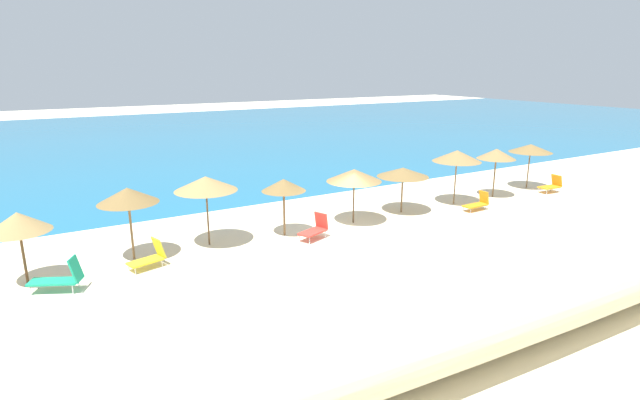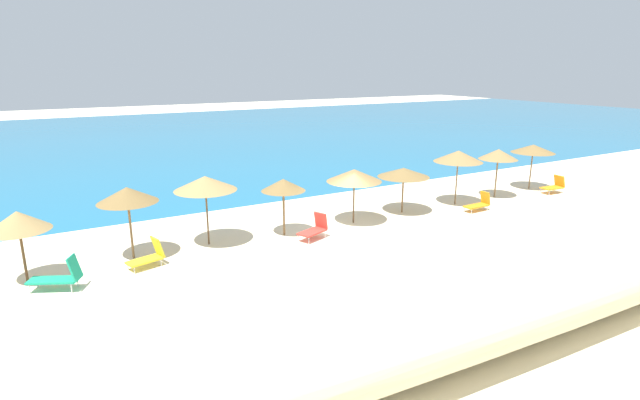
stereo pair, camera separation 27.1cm
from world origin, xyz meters
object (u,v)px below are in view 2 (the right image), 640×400
at_px(lounge_chair_0, 60,276).
at_px(lounge_chair_1, 315,228).
at_px(beach_umbrella_9, 533,149).
at_px(beach_ball, 496,230).
at_px(beach_umbrella_3, 205,183).
at_px(lounge_chair_2, 149,256).
at_px(beach_umbrella_2, 127,195).
at_px(beach_umbrella_6, 404,172).
at_px(beach_umbrella_8, 498,154).
at_px(lounge_chair_4, 554,186).
at_px(beach_umbrella_5, 354,175).
at_px(cooler_box, 586,192).
at_px(beach_umbrella_4, 283,185).
at_px(lounge_chair_3, 479,204).
at_px(beach_umbrella_7, 458,156).
at_px(beach_umbrella_1, 18,221).

relative_size(lounge_chair_0, lounge_chair_1, 1.19).
xyz_separation_m(beach_umbrella_9, beach_ball, (-8.29, -4.74, -2.31)).
bearing_deg(beach_umbrella_3, lounge_chair_2, -155.15).
xyz_separation_m(beach_umbrella_2, lounge_chair_1, (7.22, -1.54, -2.07)).
height_order(lounge_chair_0, lounge_chair_2, lounge_chair_0).
bearing_deg(beach_umbrella_6, beach_umbrella_3, 178.18).
bearing_deg(beach_umbrella_8, lounge_chair_4, -15.74).
height_order(beach_umbrella_6, lounge_chair_2, beach_umbrella_6).
bearing_deg(beach_umbrella_6, beach_umbrella_5, -175.70).
distance_m(lounge_chair_0, cooler_box, 27.05).
bearing_deg(beach_umbrella_4, cooler_box, -7.39).
relative_size(beach_umbrella_4, lounge_chair_0, 1.45).
distance_m(beach_umbrella_2, lounge_chair_2, 2.44).
distance_m(beach_umbrella_2, beach_umbrella_3, 3.02).
distance_m(lounge_chair_3, cooler_box, 7.85).
bearing_deg(beach_umbrella_2, lounge_chair_4, -3.86).
bearing_deg(lounge_chair_3, beach_umbrella_4, 80.39).
height_order(beach_umbrella_8, lounge_chair_2, beach_umbrella_8).
distance_m(beach_umbrella_4, lounge_chair_1, 2.31).
bearing_deg(beach_umbrella_8, beach_umbrella_9, 6.06).
height_order(beach_umbrella_7, lounge_chair_0, beach_umbrella_7).
relative_size(beach_umbrella_3, beach_umbrella_9, 1.08).
xyz_separation_m(beach_umbrella_3, lounge_chair_4, (20.23, -1.61, -2.18)).
bearing_deg(beach_ball, lounge_chair_3, 55.01).
xyz_separation_m(beach_umbrella_1, lounge_chair_1, (10.80, -1.04, -1.74)).
relative_size(beach_umbrella_4, beach_umbrella_8, 0.92).
xyz_separation_m(lounge_chair_2, lounge_chair_3, (16.25, -0.82, -0.05)).
relative_size(beach_umbrella_2, lounge_chair_1, 1.93).
xyz_separation_m(beach_umbrella_6, beach_umbrella_9, (9.89, 0.13, 0.37)).
height_order(lounge_chair_2, beach_ball, lounge_chair_2).
distance_m(beach_umbrella_6, beach_ball, 5.25).
bearing_deg(beach_umbrella_1, beach_umbrella_4, 0.41).
distance_m(lounge_chair_0, lounge_chair_4, 25.85).
relative_size(beach_umbrella_8, beach_umbrella_9, 1.02).
bearing_deg(beach_umbrella_4, lounge_chair_3, -8.61).
bearing_deg(lounge_chair_4, lounge_chair_1, 93.72).
xyz_separation_m(beach_umbrella_8, lounge_chair_0, (-22.09, -1.29, -1.97)).
distance_m(beach_umbrella_9, lounge_chair_3, 6.86).
relative_size(beach_umbrella_8, cooler_box, 5.64).
bearing_deg(lounge_chair_2, beach_umbrella_1, 64.87).
distance_m(beach_umbrella_3, lounge_chair_4, 20.41).
bearing_deg(cooler_box, beach_umbrella_9, 120.21).
relative_size(lounge_chair_3, lounge_chair_4, 1.03).
height_order(beach_ball, cooler_box, cooler_box).
bearing_deg(lounge_chair_3, lounge_chair_1, 86.21).
distance_m(beach_umbrella_3, lounge_chair_2, 3.65).
xyz_separation_m(beach_umbrella_9, lounge_chair_1, (-15.67, -1.39, -1.98)).
bearing_deg(beach_umbrella_5, beach_umbrella_6, 4.30).
bearing_deg(lounge_chair_0, beach_ball, -73.78).
bearing_deg(lounge_chair_0, beach_umbrella_9, -59.91).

